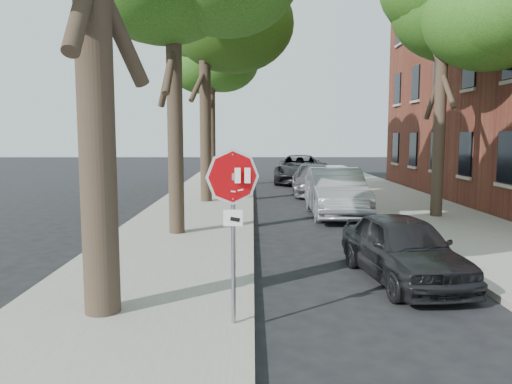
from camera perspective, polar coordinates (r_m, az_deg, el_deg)
ground at (r=7.77m, az=2.80°, el=-15.53°), size 120.00×120.00×0.00m
sidewalk_left at (r=19.51m, az=-6.53°, el=-1.95°), size 4.00×55.00×0.12m
sidewalk_right at (r=20.43m, az=17.92°, el=-1.85°), size 4.00×55.00×0.12m
curb_left at (r=19.40m, az=-0.49°, el=-1.95°), size 0.12×55.00×0.13m
curb_right at (r=19.89m, az=12.30°, el=-1.89°), size 0.12×55.00×0.13m
stop_sign at (r=7.24m, az=-2.65°, el=-1.17°), size 0.76×0.34×2.61m
tree_mid_b at (r=22.00m, az=-5.98°, el=19.82°), size 5.88×5.46×10.36m
tree_far at (r=28.72m, az=-5.17°, el=15.08°), size 5.29×4.91×9.33m
tree_right at (r=18.94m, az=20.54°, el=19.22°), size 5.29×4.91×9.33m
car_a at (r=10.47m, az=16.45°, el=-6.15°), size 2.06×4.10×1.34m
car_b at (r=18.30m, az=9.09°, el=-0.02°), size 1.91×5.26×1.72m
car_c at (r=24.82m, az=6.59°, el=1.42°), size 2.32×5.18×1.47m
car_d at (r=30.67m, az=5.01°, el=2.63°), size 3.55×6.46×1.71m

